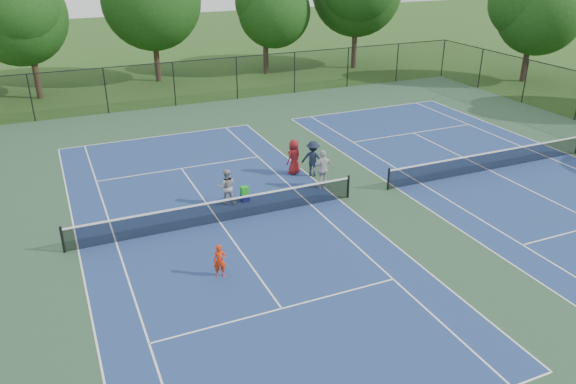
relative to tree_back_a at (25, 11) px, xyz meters
name	(u,v)px	position (x,y,z in m)	size (l,w,h in m)	color
ground	(368,194)	(13.00, -24.00, -6.04)	(140.00, 140.00, 0.00)	#234716
court_pad	(368,194)	(13.00, -24.00, -6.03)	(36.00, 36.00, 0.01)	#294A32
tennis_court_left	(220,220)	(6.00, -24.00, -5.94)	(12.00, 23.83, 1.07)	navy
tennis_court_right	(489,168)	(20.00, -24.00, -5.94)	(12.00, 23.83, 1.07)	navy
perimeter_fence	(370,161)	(13.00, -24.00, -4.44)	(36.08, 36.08, 3.02)	black
tree_back_a	(25,11)	(0.00, 0.00, 0.00)	(6.80, 6.80, 9.15)	#2D2116
tree_back_c	(265,7)	(18.00, 1.00, -0.56)	(6.00, 6.00, 8.40)	#2D2116
tree_side_e	(535,6)	(36.00, -10.00, -0.23)	(6.60, 6.60, 8.87)	#2D2116
child_player	(220,261)	(4.82, -27.84, -5.44)	(0.44, 0.29, 1.20)	red
instructor	(227,187)	(6.84, -22.44, -5.23)	(0.79, 0.61, 1.62)	#969699
bystander_a	(323,169)	(11.42, -22.56, -5.12)	(1.08, 0.45, 1.84)	silver
bystander_b	(313,159)	(11.64, -21.07, -5.15)	(1.14, 0.66, 1.77)	#161F32
bystander_c	(294,157)	(10.92, -20.45, -5.17)	(0.85, 0.55, 1.74)	maroon
ball_crate	(245,198)	(7.62, -22.51, -5.88)	(0.34, 0.29, 0.31)	navy
ball_hopper	(245,191)	(7.62, -22.51, -5.53)	(0.33, 0.27, 0.39)	green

